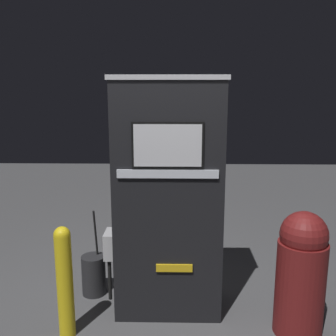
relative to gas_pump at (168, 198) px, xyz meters
name	(u,v)px	position (x,y,z in m)	size (l,w,h in m)	color
ground_plane	(168,323)	(0.00, -0.26, -1.07)	(14.00, 14.00, 0.00)	#4C4C4F
gas_pump	(168,198)	(0.00, 0.00, 0.00)	(1.04, 0.55, 2.13)	black
safety_bollard	(65,280)	(-0.83, -0.44, -0.56)	(0.13, 0.13, 0.96)	yellow
trash_bin	(301,272)	(1.10, -0.36, -0.52)	(0.40, 0.40, 1.06)	maroon
squeegee_bucket	(94,275)	(-0.74, 0.23, -0.86)	(0.23, 0.23, 0.88)	#262628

